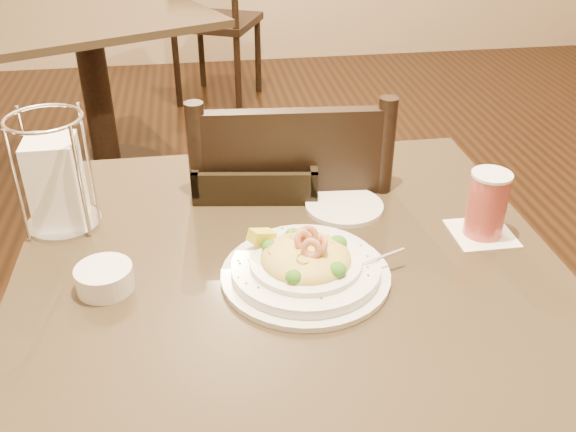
{
  "coord_description": "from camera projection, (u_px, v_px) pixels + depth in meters",
  "views": [
    {
      "loc": [
        -0.13,
        -0.86,
        1.35
      ],
      "look_at": [
        0.0,
        0.02,
        0.82
      ],
      "focal_mm": 40.0,
      "sensor_mm": 36.0,
      "label": 1
    }
  ],
  "objects": [
    {
      "name": "drink_glass",
      "position": [
        487.0,
        205.0,
        1.11
      ],
      "size": [
        0.11,
        0.11,
        0.12
      ],
      "rotation": [
        0.0,
        0.0,
        -0.0
      ],
      "color": "white",
      "rests_on": "main_table"
    },
    {
      "name": "side_plate",
      "position": [
        344.0,
        206.0,
        1.22
      ],
      "size": [
        0.16,
        0.16,
        0.01
      ],
      "primitive_type": "cylinder",
      "rotation": [
        0.0,
        0.0,
        0.08
      ],
      "color": "white",
      "rests_on": "main_table"
    },
    {
      "name": "bread_basket",
      "position": [
        257.0,
        172.0,
        1.3
      ],
      "size": [
        0.26,
        0.23,
        0.07
      ],
      "rotation": [
        0.0,
        0.0,
        -0.14
      ],
      "color": "black",
      "rests_on": "main_table"
    },
    {
      "name": "napkin_caddy",
      "position": [
        56.0,
        180.0,
        1.13
      ],
      "size": [
        0.13,
        0.13,
        0.21
      ],
      "rotation": [
        0.0,
        0.0,
        0.14
      ],
      "color": "silver",
      "rests_on": "main_table"
    },
    {
      "name": "dining_chair_far",
      "position": [
        213.0,
        15.0,
        3.5
      ],
      "size": [
        0.55,
        0.55,
        0.93
      ],
      "rotation": [
        0.0,
        0.0,
        2.72
      ],
      "color": "black",
      "rests_on": "ground"
    },
    {
      "name": "butter_ramekin",
      "position": [
        105.0,
        278.0,
        1.0
      ],
      "size": [
        0.11,
        0.11,
        0.04
      ],
      "primitive_type": "cylinder",
      "rotation": [
        0.0,
        0.0,
        -0.22
      ],
      "color": "white",
      "rests_on": "main_table"
    },
    {
      "name": "pasta_bowl",
      "position": [
        306.0,
        265.0,
        1.02
      ],
      "size": [
        0.3,
        0.27,
        0.09
      ],
      "rotation": [
        0.0,
        0.0,
        0.17
      ],
      "color": "white",
      "rests_on": "main_table"
    },
    {
      "name": "main_table",
      "position": [
        290.0,
        367.0,
        1.18
      ],
      "size": [
        0.9,
        0.9,
        0.74
      ],
      "color": "black",
      "rests_on": "ground"
    },
    {
      "name": "background_table",
      "position": [
        93.0,
        67.0,
        2.7
      ],
      "size": [
        1.18,
        1.18,
        0.74
      ],
      "rotation": [
        0.0,
        0.0,
        0.41
      ],
      "color": "black",
      "rests_on": "ground"
    },
    {
      "name": "dining_chair_near",
      "position": [
        287.0,
        255.0,
        1.51
      ],
      "size": [
        0.45,
        0.45,
        0.93
      ],
      "rotation": [
        0.0,
        0.0,
        3.06
      ],
      "color": "black",
      "rests_on": "ground"
    }
  ]
}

